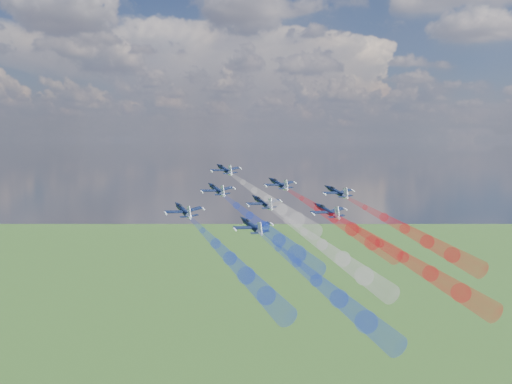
# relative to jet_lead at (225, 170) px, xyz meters

# --- Properties ---
(jet_lead) EXTENTS (15.27, 15.89, 6.49)m
(jet_lead) POSITION_rel_jet_lead_xyz_m (0.00, 0.00, 0.00)
(jet_lead) COLOR black
(trail_lead) EXTENTS (31.10, 38.88, 14.36)m
(trail_lead) POSITION_rel_jet_lead_xyz_m (16.98, -21.93, -6.25)
(trail_lead) COLOR white
(jet_inner_left) EXTENTS (15.27, 15.89, 6.49)m
(jet_inner_left) POSITION_rel_jet_lead_xyz_m (2.06, -16.45, -4.54)
(jet_inner_left) COLOR black
(trail_inner_left) EXTENTS (31.10, 38.88, 14.36)m
(trail_inner_left) POSITION_rel_jet_lead_xyz_m (19.04, -38.38, -10.79)
(trail_inner_left) COLOR blue
(jet_inner_right) EXTENTS (15.27, 15.89, 6.49)m
(jet_inner_right) POSITION_rel_jet_lead_xyz_m (17.07, -4.72, -3.68)
(jet_inner_right) COLOR black
(trail_inner_right) EXTENTS (31.10, 38.88, 14.36)m
(trail_inner_right) POSITION_rel_jet_lead_xyz_m (34.05, -26.65, -9.93)
(trail_inner_right) COLOR red
(jet_outer_left) EXTENTS (15.27, 15.89, 6.49)m
(jet_outer_left) POSITION_rel_jet_lead_xyz_m (-1.19, -34.61, -8.00)
(jet_outer_left) COLOR black
(trail_outer_left) EXTENTS (31.10, 38.88, 14.36)m
(trail_outer_left) POSITION_rel_jet_lead_xyz_m (15.79, -56.54, -14.25)
(trail_outer_left) COLOR blue
(jet_center_third) EXTENTS (15.27, 15.89, 6.49)m
(jet_center_third) POSITION_rel_jet_lead_xyz_m (15.55, -21.35, -7.18)
(jet_center_third) COLOR black
(trail_center_third) EXTENTS (31.10, 38.88, 14.36)m
(trail_center_third) POSITION_rel_jet_lead_xyz_m (32.53, -43.28, -13.43)
(trail_center_third) COLOR white
(jet_outer_right) EXTENTS (15.27, 15.89, 6.49)m
(jet_outer_right) POSITION_rel_jet_lead_xyz_m (33.49, -5.74, -5.55)
(jet_outer_right) COLOR black
(trail_outer_right) EXTENTS (31.10, 38.88, 14.36)m
(trail_outer_right) POSITION_rel_jet_lead_xyz_m (50.47, -27.67, -11.80)
(trail_outer_right) COLOR red
(jet_rear_left) EXTENTS (15.27, 15.89, 6.49)m
(jet_rear_left) POSITION_rel_jet_lead_xyz_m (15.91, -36.61, -10.91)
(jet_rear_left) COLOR black
(trail_rear_left) EXTENTS (31.10, 38.88, 14.36)m
(trail_rear_left) POSITION_rel_jet_lead_xyz_m (32.89, -58.54, -17.16)
(trail_rear_left) COLOR blue
(jet_rear_right) EXTENTS (15.27, 15.89, 6.49)m
(jet_rear_right) POSITION_rel_jet_lead_xyz_m (32.20, -24.21, -8.57)
(jet_rear_right) COLOR black
(trail_rear_right) EXTENTS (31.10, 38.88, 14.36)m
(trail_rear_right) POSITION_rel_jet_lead_xyz_m (49.19, -46.14, -14.82)
(trail_rear_right) COLOR red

